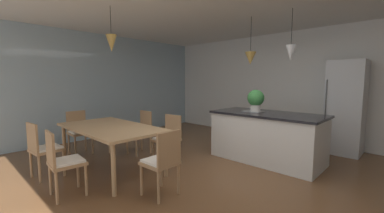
{
  "coord_description": "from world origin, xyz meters",
  "views": [
    {
      "loc": [
        2.04,
        -2.8,
        1.49
      ],
      "look_at": [
        -1.07,
        0.46,
        1.01
      ],
      "focal_mm": 22.3,
      "sensor_mm": 36.0,
      "label": 1
    }
  ],
  "objects_px": {
    "kitchen_island": "(267,136)",
    "dining_table": "(111,130)",
    "chair_near_right": "(63,161)",
    "refrigerator": "(345,108)",
    "chair_far_right": "(168,137)",
    "potted_plant_on_island": "(256,99)",
    "chair_far_left": "(141,130)",
    "chair_window_end": "(79,131)",
    "chair_near_left": "(43,148)",
    "chair_kitchen_end": "(162,160)"
  },
  "relations": [
    {
      "from": "chair_near_left",
      "to": "chair_window_end",
      "type": "height_order",
      "value": "same"
    },
    {
      "from": "chair_near_right",
      "to": "refrigerator",
      "type": "distance_m",
      "value": 5.17
    },
    {
      "from": "chair_far_right",
      "to": "kitchen_island",
      "type": "bearing_deg",
      "value": 48.05
    },
    {
      "from": "chair_near_right",
      "to": "chair_window_end",
      "type": "xyz_separation_m",
      "value": [
        -1.78,
        0.89,
        0.0
      ]
    },
    {
      "from": "chair_far_left",
      "to": "potted_plant_on_island",
      "type": "xyz_separation_m",
      "value": [
        1.85,
        1.36,
        0.67
      ]
    },
    {
      "from": "chair_far_right",
      "to": "chair_window_end",
      "type": "distance_m",
      "value": 1.98
    },
    {
      "from": "chair_far_right",
      "to": "dining_table",
      "type": "bearing_deg",
      "value": -116.03
    },
    {
      "from": "chair_near_right",
      "to": "chair_kitchen_end",
      "type": "distance_m",
      "value": 1.27
    },
    {
      "from": "chair_window_end",
      "to": "kitchen_island",
      "type": "height_order",
      "value": "kitchen_island"
    },
    {
      "from": "chair_far_left",
      "to": "potted_plant_on_island",
      "type": "relative_size",
      "value": 2.05
    },
    {
      "from": "kitchen_island",
      "to": "dining_table",
      "type": "bearing_deg",
      "value": -126.39
    },
    {
      "from": "chair_window_end",
      "to": "chair_kitchen_end",
      "type": "relative_size",
      "value": 1.0
    },
    {
      "from": "chair_far_right",
      "to": "chair_kitchen_end",
      "type": "xyz_separation_m",
      "value": [
        0.91,
        -0.88,
        0.0
      ]
    },
    {
      "from": "chair_near_left",
      "to": "chair_far_left",
      "type": "height_order",
      "value": "same"
    },
    {
      "from": "chair_near_left",
      "to": "chair_far_left",
      "type": "bearing_deg",
      "value": 90.11
    },
    {
      "from": "kitchen_island",
      "to": "chair_far_left",
      "type": "bearing_deg",
      "value": -146.94
    },
    {
      "from": "chair_window_end",
      "to": "kitchen_island",
      "type": "distance_m",
      "value": 3.75
    },
    {
      "from": "chair_far_left",
      "to": "chair_kitchen_end",
      "type": "xyz_separation_m",
      "value": [
        1.78,
        -0.89,
        0.0
      ]
    },
    {
      "from": "chair_window_end",
      "to": "potted_plant_on_island",
      "type": "height_order",
      "value": "potted_plant_on_island"
    },
    {
      "from": "chair_far_left",
      "to": "chair_window_end",
      "type": "xyz_separation_m",
      "value": [
        -0.91,
        -0.89,
        0.0
      ]
    },
    {
      "from": "refrigerator",
      "to": "chair_window_end",
      "type": "bearing_deg",
      "value": -136.23
    },
    {
      "from": "chair_far_right",
      "to": "chair_kitchen_end",
      "type": "relative_size",
      "value": 1.0
    },
    {
      "from": "chair_window_end",
      "to": "refrigerator",
      "type": "height_order",
      "value": "refrigerator"
    },
    {
      "from": "chair_near_left",
      "to": "chair_window_end",
      "type": "xyz_separation_m",
      "value": [
        -0.91,
        0.89,
        0.0
      ]
    },
    {
      "from": "kitchen_island",
      "to": "chair_far_right",
      "type": "bearing_deg",
      "value": -131.95
    },
    {
      "from": "chair_near_left",
      "to": "potted_plant_on_island",
      "type": "distance_m",
      "value": 3.7
    },
    {
      "from": "chair_window_end",
      "to": "kitchen_island",
      "type": "relative_size",
      "value": 0.44
    },
    {
      "from": "kitchen_island",
      "to": "refrigerator",
      "type": "relative_size",
      "value": 1.04
    },
    {
      "from": "chair_near_left",
      "to": "kitchen_island",
      "type": "relative_size",
      "value": 0.44
    },
    {
      "from": "refrigerator",
      "to": "potted_plant_on_island",
      "type": "xyz_separation_m",
      "value": [
        -1.19,
        -1.53,
        0.19
      ]
    },
    {
      "from": "refrigerator",
      "to": "potted_plant_on_island",
      "type": "height_order",
      "value": "refrigerator"
    },
    {
      "from": "chair_far_left",
      "to": "dining_table",
      "type": "bearing_deg",
      "value": -63.78
    },
    {
      "from": "dining_table",
      "to": "chair_near_right",
      "type": "height_order",
      "value": "chair_near_right"
    },
    {
      "from": "chair_near_left",
      "to": "chair_far_right",
      "type": "xyz_separation_m",
      "value": [
        0.87,
        1.77,
        0.0
      ]
    },
    {
      "from": "kitchen_island",
      "to": "chair_window_end",
      "type": "bearing_deg",
      "value": -143.13
    },
    {
      "from": "chair_far_right",
      "to": "potted_plant_on_island",
      "type": "distance_m",
      "value": 1.81
    },
    {
      "from": "chair_near_right",
      "to": "chair_kitchen_end",
      "type": "xyz_separation_m",
      "value": [
        0.91,
        0.89,
        0.0
      ]
    },
    {
      "from": "dining_table",
      "to": "refrigerator",
      "type": "distance_m",
      "value": 4.6
    },
    {
      "from": "kitchen_island",
      "to": "potted_plant_on_island",
      "type": "xyz_separation_m",
      "value": [
        -0.25,
        -0.0,
        0.68
      ]
    },
    {
      "from": "chair_near_left",
      "to": "chair_far_left",
      "type": "relative_size",
      "value": 1.0
    },
    {
      "from": "refrigerator",
      "to": "potted_plant_on_island",
      "type": "relative_size",
      "value": 4.46
    },
    {
      "from": "chair_window_end",
      "to": "potted_plant_on_island",
      "type": "relative_size",
      "value": 2.05
    },
    {
      "from": "dining_table",
      "to": "chair_kitchen_end",
      "type": "relative_size",
      "value": 2.24
    },
    {
      "from": "kitchen_island",
      "to": "potted_plant_on_island",
      "type": "distance_m",
      "value": 0.72
    },
    {
      "from": "chair_far_right",
      "to": "kitchen_island",
      "type": "height_order",
      "value": "kitchen_island"
    },
    {
      "from": "chair_far_left",
      "to": "chair_near_right",
      "type": "relative_size",
      "value": 1.0
    },
    {
      "from": "dining_table",
      "to": "chair_far_right",
      "type": "height_order",
      "value": "chair_far_right"
    },
    {
      "from": "chair_near_right",
      "to": "potted_plant_on_island",
      "type": "distance_m",
      "value": 3.35
    },
    {
      "from": "chair_far_right",
      "to": "chair_near_right",
      "type": "bearing_deg",
      "value": -89.97
    },
    {
      "from": "dining_table",
      "to": "chair_near_left",
      "type": "relative_size",
      "value": 2.24
    }
  ]
}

